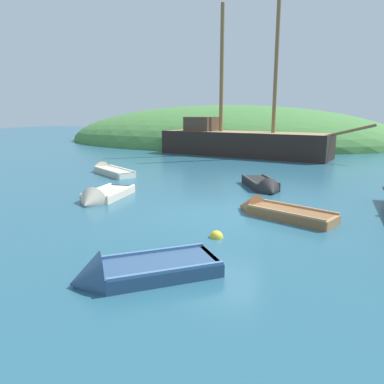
# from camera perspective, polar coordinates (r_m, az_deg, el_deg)

# --- Properties ---
(ground_plane) EXTENTS (120.00, 120.00, 0.00)m
(ground_plane) POSITION_cam_1_polar(r_m,az_deg,el_deg) (12.29, 4.94, -3.60)
(ground_plane) COLOR #285B70
(shore_hill) EXTENTS (37.43, 23.58, 8.13)m
(shore_hill) POSITION_cam_1_polar(r_m,az_deg,el_deg) (42.39, 5.20, 7.73)
(shore_hill) COLOR #477F3D
(shore_hill) RESTS_ON ground
(sailing_ship) EXTENTS (15.72, 5.58, 13.07)m
(sailing_ship) POSITION_cam_1_polar(r_m,az_deg,el_deg) (29.06, 7.61, 7.02)
(sailing_ship) COLOR black
(sailing_ship) RESTS_ON ground
(rowboat_outer_right) EXTENTS (3.53, 2.25, 1.02)m
(rowboat_outer_right) POSITION_cam_1_polar(r_m,az_deg,el_deg) (12.48, 12.75, -3.20)
(rowboat_outer_right) COLOR brown
(rowboat_outer_right) RESTS_ON ground
(rowboat_near_dock) EXTENTS (3.82, 2.92, 0.95)m
(rowboat_near_dock) POSITION_cam_1_polar(r_m,az_deg,el_deg) (21.08, -12.69, 3.08)
(rowboat_near_dock) COLOR beige
(rowboat_near_dock) RESTS_ON ground
(rowboat_center) EXTENTS (2.32, 3.18, 1.02)m
(rowboat_center) POSITION_cam_1_polar(r_m,az_deg,el_deg) (16.64, 10.90, 0.84)
(rowboat_center) COLOR black
(rowboat_center) RESTS_ON ground
(rowboat_portside) EXTENTS (3.07, 2.87, 1.15)m
(rowboat_portside) POSITION_cam_1_polar(r_m,az_deg,el_deg) (7.86, -9.07, -12.47)
(rowboat_portside) COLOR #335175
(rowboat_portside) RESTS_ON ground
(rowboat_far) EXTENTS (1.34, 3.02, 1.12)m
(rowboat_far) POSITION_cam_1_polar(r_m,az_deg,el_deg) (14.71, -13.75, -0.93)
(rowboat_far) COLOR beige
(rowboat_far) RESTS_ON ground
(buoy_yellow) EXTENTS (0.37, 0.37, 0.37)m
(buoy_yellow) POSITION_cam_1_polar(r_m,az_deg,el_deg) (10.19, 3.77, -6.97)
(buoy_yellow) COLOR yellow
(buoy_yellow) RESTS_ON ground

